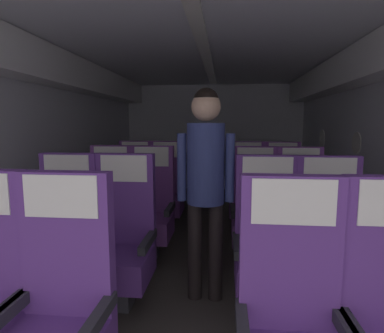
% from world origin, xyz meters
% --- Properties ---
extents(ground, '(3.86, 7.09, 0.02)m').
position_xyz_m(ground, '(0.00, 3.35, -0.01)').
color(ground, '#3D3833').
extents(fuselage_shell, '(3.74, 6.74, 2.22)m').
position_xyz_m(fuselage_shell, '(0.00, 3.63, 1.60)').
color(fuselage_shell, silver).
rests_on(fuselage_shell, ground).
extents(seat_a_left_aisle, '(0.48, 0.47, 1.14)m').
position_xyz_m(seat_a_left_aisle, '(-0.52, 1.34, 0.47)').
color(seat_a_left_aisle, '#38383D').
rests_on(seat_a_left_aisle, ground).
extents(seat_b_left_window, '(0.48, 0.47, 1.14)m').
position_xyz_m(seat_b_left_window, '(-0.97, 2.27, 0.47)').
color(seat_b_left_window, '#38383D').
rests_on(seat_b_left_window, ground).
extents(seat_b_left_aisle, '(0.48, 0.47, 1.14)m').
position_xyz_m(seat_b_left_aisle, '(-0.52, 2.28, 0.47)').
color(seat_b_left_aisle, '#38383D').
rests_on(seat_b_left_aisle, ground).
extents(seat_b_right_aisle, '(0.48, 0.47, 1.14)m').
position_xyz_m(seat_b_right_aisle, '(0.96, 2.27, 0.47)').
color(seat_b_right_aisle, '#38383D').
rests_on(seat_b_right_aisle, ground).
extents(seat_b_right_window, '(0.48, 0.47, 1.14)m').
position_xyz_m(seat_b_right_window, '(0.54, 2.27, 0.47)').
color(seat_b_right_window, '#38383D').
rests_on(seat_b_right_window, ground).
extents(seat_c_left_window, '(0.48, 0.47, 1.14)m').
position_xyz_m(seat_c_left_window, '(-0.96, 3.19, 0.47)').
color(seat_c_left_window, '#38383D').
rests_on(seat_c_left_window, ground).
extents(seat_c_left_aisle, '(0.48, 0.47, 1.14)m').
position_xyz_m(seat_c_left_aisle, '(-0.52, 3.18, 0.47)').
color(seat_c_left_aisle, '#38383D').
rests_on(seat_c_left_aisle, ground).
extents(seat_c_right_aisle, '(0.48, 0.47, 1.14)m').
position_xyz_m(seat_c_right_aisle, '(0.98, 3.18, 0.47)').
color(seat_c_right_aisle, '#38383D').
rests_on(seat_c_right_aisle, ground).
extents(seat_c_right_window, '(0.48, 0.47, 1.14)m').
position_xyz_m(seat_c_right_window, '(0.53, 3.20, 0.47)').
color(seat_c_right_window, '#38383D').
rests_on(seat_c_right_window, ground).
extents(seat_d_left_window, '(0.48, 0.47, 1.14)m').
position_xyz_m(seat_d_left_window, '(-0.96, 4.12, 0.47)').
color(seat_d_left_window, '#38383D').
rests_on(seat_d_left_window, ground).
extents(seat_d_left_aisle, '(0.48, 0.47, 1.14)m').
position_xyz_m(seat_d_left_aisle, '(-0.53, 4.10, 0.47)').
color(seat_d_left_aisle, '#38383D').
rests_on(seat_d_left_aisle, ground).
extents(seat_d_right_aisle, '(0.48, 0.47, 1.14)m').
position_xyz_m(seat_d_right_aisle, '(0.97, 4.10, 0.47)').
color(seat_d_right_aisle, '#38383D').
rests_on(seat_d_right_aisle, ground).
extents(seat_d_right_window, '(0.48, 0.47, 1.14)m').
position_xyz_m(seat_d_right_window, '(0.52, 4.13, 0.47)').
color(seat_d_right_window, '#38383D').
rests_on(seat_d_right_window, ground).
extents(flight_attendant, '(0.43, 0.28, 1.62)m').
position_xyz_m(flight_attendant, '(0.09, 2.41, 1.00)').
color(flight_attendant, black).
rests_on(flight_attendant, ground).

